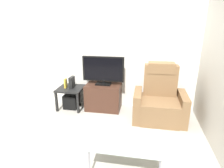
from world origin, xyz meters
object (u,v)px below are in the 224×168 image
object	(u,v)px
television	(103,70)
game_console	(72,82)
coffee_table	(126,141)
subwoofer_box	(72,101)
side_table	(71,91)
cell_phone	(131,143)
tv_stand	(103,97)
book_upright	(66,83)
recliner_armchair	(159,101)

from	to	relation	value
television	game_console	world-z (taller)	television
coffee_table	subwoofer_box	bearing A→B (deg)	131.49
television	side_table	world-z (taller)	television
coffee_table	cell_phone	size ratio (longest dim) A/B	6.00
tv_stand	game_console	size ratio (longest dim) A/B	3.06
book_upright	coffee_table	bearing A→B (deg)	-46.15
game_console	side_table	bearing A→B (deg)	-164.05
side_table	game_console	xyz separation A→B (m)	(0.03, 0.01, 0.20)
subwoofer_box	coffee_table	bearing A→B (deg)	-48.51
tv_stand	cell_phone	size ratio (longest dim) A/B	4.93
tv_stand	subwoofer_box	distance (m)	0.73
game_console	recliner_armchair	bearing A→B (deg)	-5.12
side_table	subwoofer_box	size ratio (longest dim) A/B	1.78
television	coffee_table	world-z (taller)	television
coffee_table	game_console	bearing A→B (deg)	130.58
television	side_table	bearing A→B (deg)	-173.56
game_console	cell_phone	world-z (taller)	game_console
television	tv_stand	bearing A→B (deg)	-90.00
recliner_armchair	cell_phone	distance (m)	1.54
tv_stand	television	size ratio (longest dim) A/B	0.85
recliner_armchair	subwoofer_box	distance (m)	1.90
side_table	television	bearing A→B (deg)	6.44
recliner_armchair	book_upright	distance (m)	1.99
television	subwoofer_box	size ratio (longest dim) A/B	2.88
book_upright	game_console	world-z (taller)	game_console
recliner_armchair	game_console	bearing A→B (deg)	177.44
recliner_armchair	game_console	xyz separation A→B (m)	(-1.84, 0.17, 0.22)
recliner_armchair	tv_stand	bearing A→B (deg)	172.04
tv_stand	game_console	xyz separation A→B (m)	(-0.68, -0.05, 0.31)
subwoofer_box	game_console	bearing A→B (deg)	15.95
subwoofer_box	cell_phone	size ratio (longest dim) A/B	2.02
television	game_console	size ratio (longest dim) A/B	3.61
tv_stand	coffee_table	bearing A→B (deg)	-67.63
side_table	recliner_armchair	bearing A→B (deg)	-4.72
side_table	cell_phone	bearing A→B (deg)	-48.43
book_upright	cell_phone	world-z (taller)	book_upright
subwoofer_box	tv_stand	bearing A→B (deg)	4.93
television	recliner_armchair	world-z (taller)	television
tv_stand	book_upright	bearing A→B (deg)	-174.27
subwoofer_box	coffee_table	distance (m)	2.09
recliner_armchair	coffee_table	bearing A→B (deg)	-107.00
book_upright	subwoofer_box	bearing A→B (deg)	11.31
television	game_console	xyz separation A→B (m)	(-0.68, -0.07, -0.28)
television	cell_phone	xyz separation A→B (m)	(0.73, -1.71, -0.47)
side_table	cell_phone	size ratio (longest dim) A/B	3.60
television	coffee_table	size ratio (longest dim) A/B	0.97
tv_stand	cell_phone	world-z (taller)	tv_stand
tv_stand	cell_phone	distance (m)	1.84
coffee_table	television	bearing A→B (deg)	112.13
side_table	coffee_table	bearing A→B (deg)	-48.51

